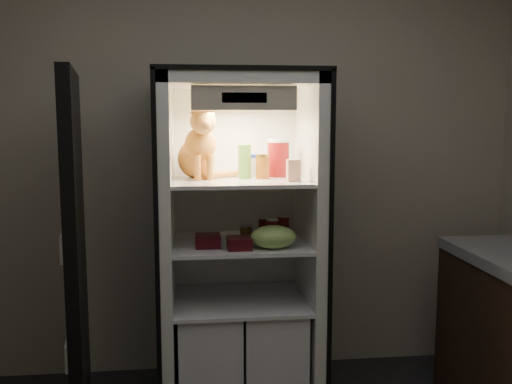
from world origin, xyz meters
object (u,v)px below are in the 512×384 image
(pepper_jar, at_px, (278,158))
(berry_box_right, at_px, (239,243))
(soda_can_b, at_px, (283,227))
(condiment_jar, at_px, (246,233))
(tabby_cat, at_px, (199,150))
(cream_carton, at_px, (293,170))
(refrigerator, at_px, (239,264))
(mayo_tub, at_px, (250,165))
(salsa_jar, at_px, (263,166))
(grape_bag, at_px, (273,237))
(soda_can_a, at_px, (264,227))
(parmesan_shaker, at_px, (244,161))
(berry_box_left, at_px, (208,241))
(soda_can_c, at_px, (272,231))

(pepper_jar, distance_m, berry_box_right, 0.56)
(soda_can_b, height_order, condiment_jar, soda_can_b)
(tabby_cat, relative_size, condiment_jar, 4.54)
(tabby_cat, height_order, cream_carton, tabby_cat)
(refrigerator, height_order, condiment_jar, refrigerator)
(cream_carton, xyz_separation_m, soda_can_b, (-0.02, 0.19, -0.34))
(mayo_tub, bearing_deg, salsa_jar, -64.55)
(soda_can_b, bearing_deg, grape_bag, -111.01)
(mayo_tub, xyz_separation_m, grape_bag, (0.09, -0.30, -0.35))
(refrigerator, bearing_deg, soda_can_b, -3.84)
(tabby_cat, bearing_deg, cream_carton, -35.20)
(tabby_cat, distance_m, soda_can_a, 0.58)
(refrigerator, relative_size, tabby_cat, 4.52)
(pepper_jar, relative_size, soda_can_b, 1.61)
(soda_can_a, relative_size, grape_bag, 0.46)
(parmesan_shaker, bearing_deg, tabby_cat, 168.86)
(salsa_jar, distance_m, condiment_jar, 0.38)
(tabby_cat, xyz_separation_m, parmesan_shaker, (0.25, -0.05, -0.06))
(mayo_tub, height_order, berry_box_left, mayo_tub)
(refrigerator, height_order, parmesan_shaker, refrigerator)
(soda_can_b, relative_size, berry_box_left, 0.99)
(pepper_jar, bearing_deg, berry_box_left, -152.77)
(refrigerator, relative_size, mayo_tub, 14.90)
(tabby_cat, distance_m, soda_can_c, 0.60)
(parmesan_shaker, height_order, pepper_jar, pepper_jar)
(grape_bag, bearing_deg, berry_box_left, 168.51)
(soda_can_a, bearing_deg, soda_can_b, -26.19)
(tabby_cat, distance_m, soda_can_b, 0.64)
(condiment_jar, bearing_deg, mayo_tub, 71.79)
(pepper_jar, distance_m, berry_box_left, 0.62)
(parmesan_shaker, distance_m, berry_box_left, 0.48)
(condiment_jar, bearing_deg, refrigerator, 123.27)
(pepper_jar, distance_m, soda_can_a, 0.41)
(soda_can_b, relative_size, condiment_jar, 1.43)
(berry_box_right, bearing_deg, soda_can_b, 40.97)
(tabby_cat, xyz_separation_m, grape_bag, (0.38, -0.25, -0.44))
(soda_can_a, distance_m, soda_can_c, 0.15)
(parmesan_shaker, bearing_deg, salsa_jar, -11.12)
(berry_box_left, bearing_deg, tabby_cat, 102.34)
(tabby_cat, height_order, soda_can_b, tabby_cat)
(refrigerator, xyz_separation_m, salsa_jar, (0.13, -0.07, 0.57))
(soda_can_c, bearing_deg, salsa_jar, 137.94)
(refrigerator, height_order, salsa_jar, refrigerator)
(soda_can_c, relative_size, berry_box_left, 0.97)
(pepper_jar, relative_size, grape_bag, 0.87)
(soda_can_b, height_order, berry_box_left, soda_can_b)
(parmesan_shaker, height_order, berry_box_right, parmesan_shaker)
(soda_can_b, bearing_deg, mayo_tub, 158.91)
(cream_carton, relative_size, soda_can_a, 1.02)
(soda_can_c, bearing_deg, refrigerator, 147.62)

